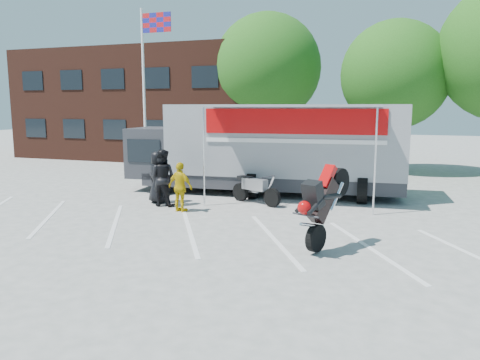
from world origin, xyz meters
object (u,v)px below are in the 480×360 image
Objects in this scene: spectator_leather_c at (162,178)px; parked_motorcycle at (256,204)px; spectator_leather_b at (162,181)px; spectator_hivis at (180,187)px; flagpole at (148,71)px; tree_mid at (395,75)px; stunt_bike_rider at (332,247)px; tree_left at (267,68)px; spectator_leather_a at (158,177)px; transporter_truck at (271,194)px.

parked_motorcycle is at bearing -159.35° from spectator_leather_c.
spectator_hivis is at bearing 141.85° from spectator_leather_b.
flagpole reaches higher than tree_mid.
tree_mid is at bearing 109.02° from stunt_bike_rider.
spectator_hivis is at bearing -86.00° from tree_left.
spectator_leather_c reaches higher than parked_motorcycle.
tree_mid is 4.17× the size of spectator_leather_a.
tree_left is at bearing -98.27° from spectator_leather_b.
stunt_bike_rider is 6.90m from spectator_leather_b.
tree_mid is 10.23m from transporter_truck.
parked_motorcycle is (-4.17, -9.96, -4.94)m from tree_mid.
spectator_leather_a is at bearing -57.70° from flagpole.
flagpole is 1.04× the size of tree_mid.
tree_left is at bearing -72.32° from spectator_hivis.
parked_motorcycle is 5.37m from stunt_bike_rider.
tree_left reaches higher than parked_motorcycle.
transporter_truck is at bearing -22.48° from flagpole.
transporter_truck is 5.58× the size of spectator_leather_c.
spectator_hivis is (1.01, -0.59, -0.07)m from spectator_leather_b.
tree_mid is 3.95× the size of spectator_leather_c.
spectator_leather_b is 1.09× the size of spectator_hivis.
transporter_truck is 4.57m from spectator_leather_a.
stunt_bike_rider is at bearing -68.06° from tree_left.
spectator_leather_a is (-3.27, -3.05, 0.92)m from transporter_truck.
transporter_truck reaches higher than parked_motorcycle.
flagpole is 0.93× the size of tree_left.
spectator_leather_b is at bearing -56.92° from flagpole.
tree_mid is 14.04m from spectator_hivis.
parked_motorcycle is at bearing -162.38° from spectator_leather_b.
spectator_leather_c is at bearing 139.94° from parked_motorcycle.
stunt_bike_rider is 1.18× the size of spectator_leather_a.
parked_motorcycle is 3.36m from spectator_leather_b.
stunt_bike_rider is (10.37, -9.20, -5.05)m from flagpole.
parked_motorcycle is 2.88m from spectator_hivis.
tree_left is 3.98× the size of stunt_bike_rider.
spectator_hivis is (1.00, -0.61, -0.17)m from spectator_leather_c.
spectator_leather_c is (0.01, 0.02, 0.10)m from spectator_leather_b.
flagpole is 8.18m from spectator_leather_a.
transporter_truck is 4.59m from spectator_leather_b.
spectator_leather_b is (0.37, -0.39, -0.04)m from spectator_leather_a.
parked_motorcycle is at bearing -35.06° from flagpole.
spectator_leather_a is (-7.47, -10.96, -4.02)m from tree_mid.
flagpole reaches higher than spectator_leather_a.
tree_mid is 3.50× the size of parked_motorcycle.
tree_left is at bearing 54.72° from flagpole.
spectator_leather_a is at bearing -21.80° from spectator_hivis.
spectator_leather_a is (3.77, -5.96, -4.13)m from flagpole.
tree_mid is 13.95m from spectator_leather_c.
tree_mid is (7.00, -1.00, -0.62)m from tree_left.
spectator_leather_b is at bearing -16.69° from spectator_hivis.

